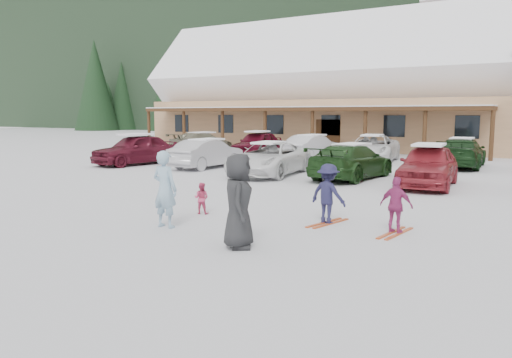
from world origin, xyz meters
The scene contains 21 objects.
ground centered at (0.00, 0.00, 0.00)m, with size 160.00×160.00×0.00m, color silver.
day_lodge centered at (-9.00, 27.96, 3.94)m, with size 29.12×12.50×10.38m.
conifer_0 centered at (-26.00, 30.00, 5.69)m, with size 4.40×4.40×10.20m.
conifer_2 centered at (-30.00, 42.00, 6.83)m, with size 5.28×5.28×12.24m.
adult_skier centered at (-1.01, -0.87, 0.89)m, with size 0.65×0.42×1.77m, color #8EB1C8.
toddler_red centered at (-1.25, 0.81, 0.41)m, with size 0.40×0.31×0.82m, color #D23D67.
child_navy centered at (2.05, 1.40, 0.72)m, with size 0.92×0.53×1.43m, color #1C1B3D.
skis_child_navy centered at (2.05, 1.40, 0.01)m, with size 0.20×1.40×0.03m, color #B8451A.
child_magenta centered at (3.71, 1.22, 0.63)m, with size 0.73×0.31×1.25m, color #A2306D.
skis_child_magenta centered at (3.71, 1.22, 0.01)m, with size 0.20×1.40×0.03m, color #B8451A.
bystander_dark centered at (1.39, -1.49, 0.92)m, with size 0.90×0.59×1.84m, color #242426.
parked_car_0 centered at (-11.81, 9.26, 0.78)m, with size 1.84×4.58×1.56m, color #5A1323.
parked_car_1 centered at (-7.74, 9.86, 0.69)m, with size 1.47×4.20×1.38m, color #B5B4B8.
parked_car_2 centered at (-3.80, 8.93, 0.70)m, with size 2.32×5.03×1.40m, color white.
parked_car_3 centered at (-0.36, 9.57, 0.70)m, with size 1.96×4.81×1.40m, color #1C3E18.
parked_car_4 centered at (2.74, 8.94, 0.76)m, with size 1.79×4.44×1.51m, color #A12934.
parked_car_7 centered at (-13.25, 16.80, 0.69)m, with size 1.94×4.78×1.39m, color gray.
parked_car_8 centered at (-8.95, 16.66, 0.77)m, with size 1.81×4.51×1.54m, color #590B1C.
parked_car_9 centered at (-5.34, 16.71, 0.70)m, with size 1.47×4.23×1.39m, color silver.
parked_car_10 centered at (-1.88, 16.90, 0.73)m, with size 2.42×5.24×1.46m, color white.
parked_car_11 centered at (2.74, 16.33, 0.71)m, with size 2.00×4.91×1.43m, color #153315.
Camera 1 is at (6.55, -9.46, 2.60)m, focal length 35.00 mm.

